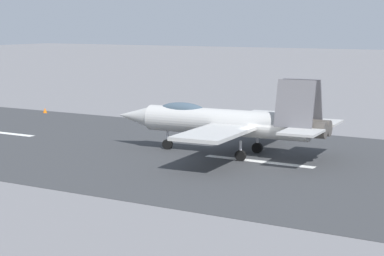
# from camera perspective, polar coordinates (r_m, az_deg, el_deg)

# --- Properties ---
(ground_plane) EXTENTS (400.00, 400.00, 0.00)m
(ground_plane) POSITION_cam_1_polar(r_m,az_deg,el_deg) (46.03, 6.03, -2.88)
(ground_plane) COLOR slate
(runway_strip) EXTENTS (240.00, 26.00, 0.02)m
(runway_strip) POSITION_cam_1_polar(r_m,az_deg,el_deg) (46.02, 6.05, -2.87)
(runway_strip) COLOR #37383B
(runway_strip) RESTS_ON ground
(fighter_jet) EXTENTS (16.70, 15.01, 5.61)m
(fighter_jet) POSITION_cam_1_polar(r_m,az_deg,el_deg) (47.99, 2.90, 0.56)
(fighter_jet) COLOR #B3B3B0
(fighter_jet) RESTS_ON ground
(marker_cone_mid) EXTENTS (0.44, 0.44, 0.55)m
(marker_cone_mid) POSITION_cam_1_polar(r_m,az_deg,el_deg) (59.52, 4.12, 0.08)
(marker_cone_mid) COLOR orange
(marker_cone_mid) RESTS_ON ground
(marker_cone_far) EXTENTS (0.44, 0.44, 0.55)m
(marker_cone_far) POSITION_cam_1_polar(r_m,az_deg,el_deg) (72.35, -12.27, 1.46)
(marker_cone_far) COLOR orange
(marker_cone_far) RESTS_ON ground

